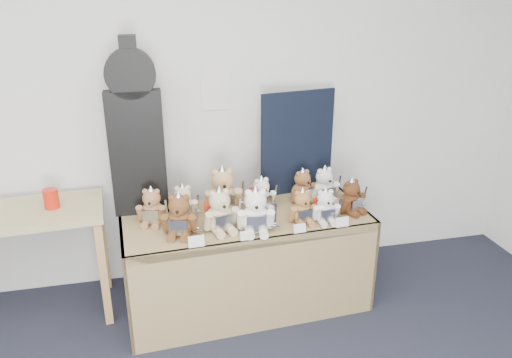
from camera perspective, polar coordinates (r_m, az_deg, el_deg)
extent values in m
plane|color=silver|center=(3.53, -14.33, 8.30)|extent=(6.00, 0.00, 6.00)
cube|color=silver|center=(3.54, -4.62, 10.23)|extent=(0.21, 0.00, 0.30)
cube|color=olive|center=(3.33, -1.16, -4.70)|extent=(1.66, 0.77, 0.06)
cube|color=olive|center=(3.21, 0.45, -12.17)|extent=(1.63, 0.11, 0.68)
cube|color=olive|center=(3.39, -14.61, -10.92)|extent=(0.06, 0.68, 0.68)
cube|color=olive|center=(3.73, 10.97, -7.36)|extent=(0.06, 0.68, 0.68)
cube|color=#A18A56|center=(3.47, -24.82, -3.61)|extent=(0.97, 0.58, 0.04)
cube|color=#A07A45|center=(3.41, -17.00, -10.38)|extent=(0.05, 0.05, 0.74)
cube|color=#A07A45|center=(3.79, -17.10, -6.95)|extent=(0.05, 0.05, 0.74)
cube|color=black|center=(3.31, -13.38, 2.84)|extent=(0.35, 0.11, 0.82)
cylinder|color=black|center=(3.19, -14.18, 11.63)|extent=(0.31, 0.11, 0.31)
cube|color=black|center=(3.17, -14.39, 13.82)|extent=(0.10, 0.09, 0.21)
cube|color=black|center=(3.58, 4.75, 4.11)|extent=(0.56, 0.11, 0.75)
cylinder|color=red|center=(3.42, -22.37, -2.09)|extent=(0.09, 0.09, 0.13)
ellipsoid|color=brown|center=(3.08, -8.66, -5.00)|extent=(0.21, 0.19, 0.18)
sphere|color=brown|center=(3.03, -8.79, -3.00)|extent=(0.13, 0.13, 0.13)
cylinder|color=brown|center=(2.99, -8.95, -3.61)|extent=(0.06, 0.04, 0.05)
sphere|color=black|center=(2.97, -9.01, -3.77)|extent=(0.02, 0.02, 0.02)
sphere|color=brown|center=(3.02, -9.63, -2.12)|extent=(0.04, 0.04, 0.04)
sphere|color=brown|center=(3.01, -8.05, -2.14)|extent=(0.04, 0.04, 0.04)
cylinder|color=brown|center=(3.08, -10.28, -5.00)|extent=(0.07, 0.11, 0.13)
cylinder|color=brown|center=(3.05, -7.18, -5.07)|extent=(0.07, 0.11, 0.13)
cylinder|color=brown|center=(3.06, -9.54, -6.34)|extent=(0.08, 0.12, 0.05)
cylinder|color=brown|center=(3.05, -8.06, -6.38)|extent=(0.08, 0.12, 0.05)
cube|color=silver|center=(3.02, -8.88, -5.51)|extent=(0.12, 0.05, 0.10)
cone|color=silver|center=(3.01, -8.84, -2.05)|extent=(0.11, 0.11, 0.08)
cube|color=silver|center=(3.02, -6.74, -4.74)|extent=(0.02, 0.05, 0.19)
cube|color=silver|center=(3.05, -6.68, -5.93)|extent=(0.05, 0.02, 0.01)
ellipsoid|color=#CBB98F|center=(3.11, -4.13, -4.52)|extent=(0.21, 0.19, 0.18)
sphere|color=#CBB98F|center=(3.06, -4.19, -2.48)|extent=(0.13, 0.13, 0.13)
cylinder|color=#CBB98F|center=(3.01, -3.79, -3.05)|extent=(0.06, 0.04, 0.06)
sphere|color=black|center=(3.00, -3.64, -3.19)|extent=(0.02, 0.02, 0.02)
sphere|color=#CBB98F|center=(3.02, -4.98, -1.73)|extent=(0.04, 0.04, 0.04)
sphere|color=#CBB98F|center=(3.05, -3.46, -1.45)|extent=(0.04, 0.04, 0.04)
cylinder|color=#CBB98F|center=(3.06, -5.48, -4.84)|extent=(0.07, 0.11, 0.14)
cylinder|color=#CBB98F|center=(3.12, -2.50, -4.25)|extent=(0.07, 0.11, 0.14)
cylinder|color=#CBB98F|center=(3.07, -4.37, -6.00)|extent=(0.08, 0.13, 0.05)
cylinder|color=#CBB98F|center=(3.09, -2.96, -5.71)|extent=(0.08, 0.13, 0.05)
cube|color=silver|center=(3.05, -3.64, -4.98)|extent=(0.12, 0.05, 0.10)
cone|color=silver|center=(3.04, -4.22, -1.51)|extent=(0.11, 0.11, 0.09)
cube|color=silver|center=(3.10, -1.95, -3.80)|extent=(0.02, 0.05, 0.19)
cube|color=silver|center=(3.13, -1.93, -5.00)|extent=(0.05, 0.02, 0.01)
cube|color=#B32414|center=(3.16, -4.59, -3.81)|extent=(0.15, 0.06, 0.16)
ellipsoid|color=white|center=(3.09, -0.04, -4.60)|extent=(0.21, 0.18, 0.19)
sphere|color=white|center=(3.04, -0.04, -2.49)|extent=(0.14, 0.14, 0.14)
cylinder|color=white|center=(2.99, 0.04, -3.12)|extent=(0.06, 0.04, 0.06)
sphere|color=black|center=(2.97, 0.07, -3.29)|extent=(0.02, 0.02, 0.02)
sphere|color=white|center=(3.01, -0.89, -1.59)|extent=(0.04, 0.04, 0.04)
sphere|color=white|center=(3.02, 0.80, -1.54)|extent=(0.04, 0.04, 0.04)
cylinder|color=white|center=(3.06, -1.67, -4.69)|extent=(0.07, 0.11, 0.14)
cylinder|color=white|center=(3.07, 1.64, -4.58)|extent=(0.07, 0.11, 0.14)
cylinder|color=white|center=(3.05, -0.74, -6.06)|extent=(0.07, 0.13, 0.06)
cylinder|color=white|center=(3.06, 0.84, -6.00)|extent=(0.07, 0.13, 0.06)
cube|color=silver|center=(3.02, 0.06, -5.13)|extent=(0.12, 0.04, 0.10)
cone|color=silver|center=(3.01, -0.05, -1.48)|extent=(0.12, 0.12, 0.09)
cube|color=silver|center=(3.05, 2.20, -4.20)|extent=(0.02, 0.05, 0.20)
cube|color=silver|center=(3.08, 2.18, -5.45)|extent=(0.06, 0.02, 0.01)
ellipsoid|color=#9E6C3B|center=(3.23, 5.26, -3.86)|extent=(0.15, 0.13, 0.15)
sphere|color=#9E6C3B|center=(3.19, 5.32, -2.27)|extent=(0.11, 0.11, 0.11)
cylinder|color=#9E6C3B|center=(3.15, 5.61, -2.72)|extent=(0.05, 0.03, 0.05)
sphere|color=black|center=(3.14, 5.72, -2.84)|extent=(0.02, 0.02, 0.02)
sphere|color=#9E6C3B|center=(3.16, 4.75, -1.64)|extent=(0.03, 0.03, 0.03)
sphere|color=#9E6C3B|center=(3.18, 5.93, -1.50)|extent=(0.03, 0.03, 0.03)
cylinder|color=#9E6C3B|center=(3.18, 4.21, -4.03)|extent=(0.05, 0.08, 0.11)
cylinder|color=#9E6C3B|center=(3.23, 6.54, -3.72)|extent=(0.05, 0.08, 0.11)
cylinder|color=#9E6C3B|center=(3.19, 5.01, -4.98)|extent=(0.05, 0.10, 0.04)
cylinder|color=#9E6C3B|center=(3.21, 6.11, -4.83)|extent=(0.05, 0.10, 0.04)
cube|color=silver|center=(3.18, 5.63, -4.22)|extent=(0.10, 0.02, 0.08)
cone|color=silver|center=(3.17, 5.35, -1.51)|extent=(0.09, 0.09, 0.07)
cube|color=silver|center=(3.22, 6.99, -3.40)|extent=(0.01, 0.04, 0.15)
cube|color=silver|center=(3.25, 6.94, -4.33)|extent=(0.04, 0.01, 0.01)
ellipsoid|color=silver|center=(3.25, 7.85, -3.77)|extent=(0.15, 0.13, 0.15)
sphere|color=silver|center=(3.21, 7.93, -2.19)|extent=(0.11, 0.11, 0.11)
cylinder|color=silver|center=(3.17, 8.21, -2.64)|extent=(0.05, 0.02, 0.05)
sphere|color=black|center=(3.16, 8.31, -2.76)|extent=(0.02, 0.02, 0.02)
sphere|color=silver|center=(3.18, 7.38, -1.55)|extent=(0.03, 0.03, 0.03)
sphere|color=silver|center=(3.20, 8.56, -1.44)|extent=(0.03, 0.03, 0.03)
cylinder|color=silver|center=(3.21, 6.79, -3.91)|extent=(0.04, 0.08, 0.11)
cylinder|color=silver|center=(3.25, 9.12, -3.66)|extent=(0.04, 0.08, 0.11)
cylinder|color=silver|center=(3.21, 7.56, -4.88)|extent=(0.04, 0.10, 0.04)
cylinder|color=silver|center=(3.24, 8.67, -4.76)|extent=(0.04, 0.10, 0.04)
cube|color=silver|center=(3.20, 8.20, -4.14)|extent=(0.10, 0.02, 0.08)
cone|color=silver|center=(3.19, 7.98, -1.44)|extent=(0.09, 0.09, 0.07)
cube|color=silver|center=(3.24, 9.57, -3.35)|extent=(0.01, 0.04, 0.15)
cube|color=silver|center=(3.27, 9.51, -4.29)|extent=(0.04, 0.01, 0.01)
cube|color=#B32414|center=(3.29, 7.53, -3.20)|extent=(0.12, 0.03, 0.13)
ellipsoid|color=#52301C|center=(3.40, 10.73, -2.71)|extent=(0.19, 0.18, 0.15)
sphere|color=#52301C|center=(3.36, 10.85, -1.10)|extent=(0.11, 0.11, 0.11)
cylinder|color=#52301C|center=(3.33, 11.44, -1.49)|extent=(0.05, 0.04, 0.05)
sphere|color=black|center=(3.32, 11.65, -1.58)|extent=(0.02, 0.02, 0.02)
sphere|color=#52301C|center=(3.32, 10.46, -0.55)|extent=(0.04, 0.04, 0.04)
sphere|color=#52301C|center=(3.37, 11.33, -0.27)|extent=(0.04, 0.04, 0.04)
cylinder|color=#52301C|center=(3.34, 10.11, -3.01)|extent=(0.07, 0.10, 0.12)
cylinder|color=#52301C|center=(3.44, 11.81, -2.39)|extent=(0.07, 0.10, 0.12)
cylinder|color=#52301C|center=(3.36, 10.94, -3.84)|extent=(0.08, 0.11, 0.05)
cylinder|color=#52301C|center=(3.41, 11.74, -3.53)|extent=(0.08, 0.11, 0.05)
cube|color=silver|center=(3.36, 11.48, -2.98)|extent=(0.10, 0.06, 0.08)
cone|color=silver|center=(3.34, 10.90, -0.34)|extent=(0.10, 0.10, 0.07)
cube|color=silver|center=(3.44, 12.24, -2.00)|extent=(0.03, 0.04, 0.16)
cube|color=silver|center=(3.46, 12.16, -2.94)|extent=(0.04, 0.02, 0.01)
ellipsoid|color=beige|center=(3.31, -8.28, -3.30)|extent=(0.15, 0.13, 0.15)
sphere|color=beige|center=(3.27, -8.38, -1.73)|extent=(0.11, 0.11, 0.11)
cylinder|color=beige|center=(3.23, -8.27, -2.18)|extent=(0.05, 0.03, 0.05)
sphere|color=black|center=(3.22, -8.24, -2.29)|extent=(0.02, 0.02, 0.02)
sphere|color=beige|center=(3.25, -9.03, -1.11)|extent=(0.03, 0.03, 0.03)
sphere|color=beige|center=(3.26, -7.80, -0.99)|extent=(0.03, 0.03, 0.03)
cylinder|color=beige|center=(3.28, -9.47, -3.44)|extent=(0.04, 0.08, 0.11)
cylinder|color=beige|center=(3.30, -7.04, -3.20)|extent=(0.04, 0.08, 0.11)
cylinder|color=beige|center=(3.28, -8.71, -4.39)|extent=(0.05, 0.10, 0.04)
cylinder|color=beige|center=(3.28, -7.56, -4.28)|extent=(0.05, 0.10, 0.04)
cube|color=silver|center=(3.26, -8.17, -3.66)|extent=(0.10, 0.02, 0.08)
cone|color=silver|center=(3.25, -8.42, -0.99)|extent=(0.09, 0.09, 0.07)
cube|color=silver|center=(3.28, -6.65, -2.89)|extent=(0.01, 0.04, 0.15)
cube|color=silver|center=(3.31, -6.61, -3.82)|extent=(0.04, 0.01, 0.01)
ellipsoid|color=tan|center=(3.36, -3.79, -2.28)|extent=(0.21, 0.18, 0.20)
sphere|color=tan|center=(3.31, -3.85, -0.13)|extent=(0.15, 0.15, 0.15)
cylinder|color=tan|center=(3.25, -3.68, -0.72)|extent=(0.06, 0.03, 0.06)
sphere|color=black|center=(3.23, -3.62, -0.86)|extent=(0.02, 0.02, 0.02)
sphere|color=tan|center=(3.28, -4.71, 0.74)|extent=(0.05, 0.05, 0.05)
sphere|color=tan|center=(3.29, -3.04, 0.87)|extent=(0.05, 0.05, 0.05)
cylinder|color=tan|center=(3.32, -5.37, -2.43)|extent=(0.06, 0.11, 0.15)
cylinder|color=tan|center=(3.35, -2.10, -2.16)|extent=(0.06, 0.11, 0.15)
cylinder|color=tan|center=(3.32, -4.36, -3.74)|extent=(0.06, 0.13, 0.06)
cylinder|color=tan|center=(3.33, -2.81, -3.61)|extent=(0.06, 0.13, 0.06)
cube|color=silver|center=(3.29, -3.59, -2.74)|extent=(0.13, 0.02, 0.11)
cone|color=silver|center=(3.29, -3.88, 0.89)|extent=(0.13, 0.13, 0.10)
cube|color=silver|center=(3.33, -1.55, -1.74)|extent=(0.02, 0.05, 0.21)
cube|color=silver|center=(3.36, -1.53, -3.01)|extent=(0.06, 0.01, 0.01)
ellipsoid|color=white|center=(3.40, 0.61, -2.40)|extent=(0.18, 0.17, 0.15)
sphere|color=white|center=(3.36, 0.62, -0.86)|extent=(0.11, 0.11, 0.11)
cylinder|color=white|center=(3.32, 1.03, -1.25)|extent=(0.05, 0.04, 0.05)
sphere|color=black|center=(3.31, 1.18, -1.34)|extent=(0.02, 0.02, 0.02)
sphere|color=white|center=(3.32, 0.10, -0.30)|extent=(0.03, 0.03, 0.03)
sphere|color=white|center=(3.36, 1.14, -0.07)|extent=(0.03, 0.03, 0.03)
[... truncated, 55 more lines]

